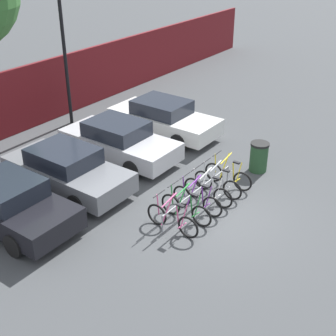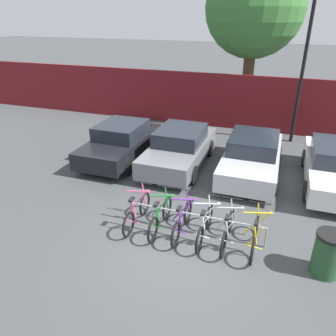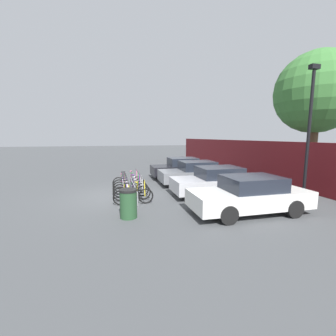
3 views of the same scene
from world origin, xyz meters
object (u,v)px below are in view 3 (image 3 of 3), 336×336
(bicycle_white, at_px, (131,189))
(bike_rack, at_px, (134,185))
(car_grey, at_px, (196,173))
(tree_behind_hoarding, at_px, (316,93))
(bicycle_purple, at_px, (130,186))
(bicycle_pink, at_px, (128,182))
(car_black, at_px, (181,168))
(lamp_post, at_px, (309,126))
(trash_bin, at_px, (128,203))
(car_white, at_px, (249,195))
(car_silver, at_px, (217,181))
(bicycle_silver, at_px, (132,192))
(bicycle_green, at_px, (129,184))
(bicycle_yellow, at_px, (133,196))

(bicycle_white, bearing_deg, bike_rack, 152.90)
(car_grey, xyz_separation_m, tree_behind_hoarding, (1.48, 6.77, 4.65))
(bicycle_purple, height_order, car_grey, car_grey)
(bicycle_pink, bearing_deg, bicycle_white, 3.22)
(car_grey, height_order, tree_behind_hoarding, tree_behind_hoarding)
(bike_rack, xyz_separation_m, car_black, (-3.91, 3.68, 0.21))
(lamp_post, distance_m, trash_bin, 8.79)
(bicycle_purple, relative_size, tree_behind_hoarding, 0.22)
(car_white, relative_size, tree_behind_hoarding, 0.58)
(bicycle_pink, relative_size, car_silver, 0.39)
(bicycle_silver, height_order, trash_bin, bicycle_silver)
(bicycle_pink, height_order, bicycle_silver, same)
(bicycle_purple, relative_size, lamp_post, 0.29)
(bicycle_green, bearing_deg, bike_rack, 12.23)
(bicycle_green, relative_size, car_black, 0.42)
(bicycle_pink, relative_size, bicycle_yellow, 1.00)
(bicycle_pink, relative_size, trash_bin, 1.66)
(bicycle_pink, height_order, bicycle_white, same)
(car_silver, relative_size, car_white, 0.98)
(car_black, bearing_deg, bicycle_silver, -38.60)
(trash_bin, bearing_deg, lamp_post, 95.34)
(bicycle_yellow, distance_m, tree_behind_hoarding, 11.98)
(bike_rack, relative_size, trash_bin, 3.50)
(bicycle_purple, relative_size, car_white, 0.38)
(bicycle_yellow, bearing_deg, bicycle_pink, 179.09)
(bike_rack, height_order, tree_behind_hoarding, tree_behind_hoarding)
(car_silver, height_order, car_white, same)
(car_black, bearing_deg, trash_bin, -30.67)
(bike_rack, bearing_deg, trash_bin, -8.58)
(trash_bin, bearing_deg, bicycle_silver, 171.84)
(bike_rack, height_order, car_grey, car_grey)
(bicycle_white, bearing_deg, bicycle_silver, -1.44)
(bicycle_silver, relative_size, car_black, 0.42)
(bicycle_yellow, bearing_deg, trash_bin, -12.48)
(bicycle_silver, bearing_deg, bicycle_pink, -177.89)
(bicycle_white, xyz_separation_m, trash_bin, (2.76, -0.31, 0.14))
(car_silver, relative_size, trash_bin, 4.24)
(lamp_post, bearing_deg, bicycle_white, -103.97)
(bicycle_silver, bearing_deg, trash_bin, -6.05)
(tree_behind_hoarding, bearing_deg, trash_bin, -73.88)
(car_white, height_order, tree_behind_hoarding, tree_behind_hoarding)
(trash_bin, bearing_deg, bicycle_purple, 174.64)
(car_white, bearing_deg, bicycle_purple, -133.52)
(bicycle_green, bearing_deg, bicycle_white, 2.52)
(bicycle_yellow, distance_m, car_white, 4.65)
(bicycle_green, bearing_deg, bicycle_pink, -177.48)
(bicycle_pink, distance_m, trash_bin, 4.61)
(bicycle_white, distance_m, tree_behind_hoarding, 11.87)
(car_grey, xyz_separation_m, trash_bin, (4.68, -4.32, -0.17))
(car_grey, bearing_deg, car_black, -175.50)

